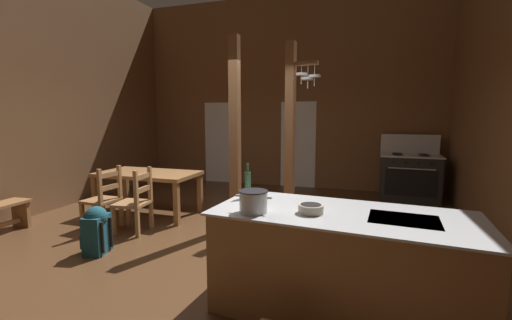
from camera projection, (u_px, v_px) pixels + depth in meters
name	position (u px, v px, depth m)	size (l,w,h in m)	color
ground_plane	(216.00, 249.00, 4.35)	(7.89, 8.82, 0.10)	#4C301C
wall_back	(285.00, 93.00, 7.91)	(7.89, 0.14, 4.51)	brown
wall_left	(1.00, 80.00, 5.12)	(0.14, 8.82, 4.51)	brown
glazed_door_back_left	(223.00, 143.00, 8.47)	(1.00, 0.01, 2.05)	white
glazed_panel_back_right	(298.00, 145.00, 7.89)	(0.84, 0.01, 2.05)	white
kitchen_island	(340.00, 263.00, 2.81)	(2.24, 1.16, 0.89)	olive
stove_range	(409.00, 176.00, 6.69)	(1.18, 0.87, 1.32)	black
support_post_with_pot_rack	(292.00, 126.00, 5.28)	(0.56, 0.25, 2.86)	brown
support_post_center	(235.00, 134.00, 4.90)	(0.14, 0.14, 2.86)	brown
dining_table	(148.00, 177.00, 5.67)	(1.71, 0.91, 0.74)	olive
ladderback_chair_near_window	(104.00, 199.00, 4.95)	(0.47, 0.47, 0.95)	#9E7044
ladderback_chair_by_post	(135.00, 202.00, 4.79)	(0.48, 0.48, 0.95)	#9E7044
backpack	(97.00, 229.00, 4.06)	(0.34, 0.36, 0.60)	#194756
stockpot_on_counter	(253.00, 201.00, 2.74)	(0.31, 0.24, 0.18)	silver
mixing_bowl_on_counter	(311.00, 209.00, 2.72)	(0.21, 0.21, 0.08)	#B2A893
bottle_tall_on_counter	(248.00, 184.00, 3.24)	(0.06, 0.06, 0.34)	#2D5638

